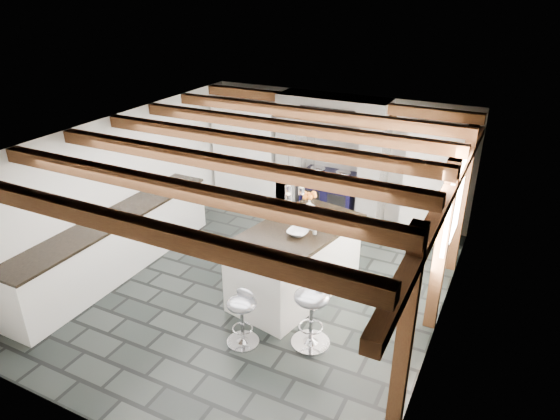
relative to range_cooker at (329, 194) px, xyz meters
The scene contains 6 objects.
ground 2.72m from the range_cooker, 90.00° to the right, with size 6.00×6.00×0.00m, color black.
room_shell 1.52m from the range_cooker, 115.80° to the right, with size 6.00×6.03×6.00m.
range_cooker is the anchor object (origin of this frame).
kitchen_island 2.63m from the range_cooker, 78.92° to the right, with size 1.45×2.22×1.36m.
bar_stool_near 3.73m from the range_cooker, 71.69° to the right, with size 0.59×0.59×0.90m.
bar_stool_far 3.92m from the range_cooker, 84.15° to the right, with size 0.41×0.41×0.76m.
Camera 1 is at (3.05, -5.47, 4.17)m, focal length 32.00 mm.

